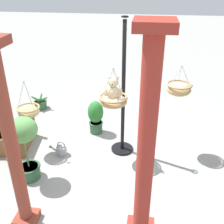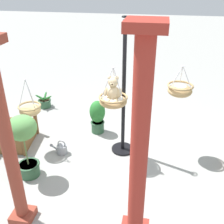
# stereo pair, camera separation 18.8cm
# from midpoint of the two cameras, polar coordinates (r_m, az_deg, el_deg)

# --- Properties ---
(ground_plane) EXTENTS (40.00, 40.00, 0.00)m
(ground_plane) POSITION_cam_midpoint_polar(r_m,az_deg,el_deg) (5.38, 0.86, -8.89)
(ground_plane) COLOR gray
(display_pole_central) EXTENTS (0.44, 0.44, 2.59)m
(display_pole_central) POSITION_cam_midpoint_polar(r_m,az_deg,el_deg) (5.06, 3.49, -0.47)
(display_pole_central) COLOR black
(display_pole_central) RESTS_ON ground
(hanging_basket_with_teddy) EXTENTS (0.51, 0.51, 0.72)m
(hanging_basket_with_teddy) POSITION_cam_midpoint_polar(r_m,az_deg,el_deg) (4.69, 1.41, 2.45)
(hanging_basket_with_teddy) COLOR tan
(teddy_bear) EXTENTS (0.32, 0.28, 0.46)m
(teddy_bear) POSITION_cam_midpoint_polar(r_m,az_deg,el_deg) (4.58, 1.39, 4.59)
(teddy_bear) COLOR #D1B789
(hanging_basket_left_high) EXTENTS (0.46, 0.46, 0.56)m
(hanging_basket_left_high) POSITION_cam_midpoint_polar(r_m,az_deg,el_deg) (4.96, 15.35, 4.60)
(hanging_basket_left_high) COLOR tan
(hanging_basket_right_low) EXTENTS (0.43, 0.43, 0.72)m
(hanging_basket_right_low) POSITION_cam_midpoint_polar(r_m,az_deg,el_deg) (5.26, -16.12, 0.52)
(hanging_basket_right_low) COLOR tan
(greenhouse_pillar_left) EXTENTS (0.33, 0.33, 2.64)m
(greenhouse_pillar_left) POSITION_cam_midpoint_polar(r_m,az_deg,el_deg) (3.57, -19.86, -6.99)
(greenhouse_pillar_left) COLOR brown
(greenhouse_pillar_left) RESTS_ON ground
(greenhouse_pillar_far_back) EXTENTS (0.40, 0.40, 2.84)m
(greenhouse_pillar_far_back) POSITION_cam_midpoint_polar(r_m,az_deg,el_deg) (3.11, 7.53, -8.75)
(greenhouse_pillar_far_back) COLOR #9E2D23
(greenhouse_pillar_far_back) RESTS_ON ground
(wooden_planter_box) EXTENTS (0.92, 0.99, 0.57)m
(wooden_planter_box) POSITION_cam_midpoint_polar(r_m,az_deg,el_deg) (5.90, -19.53, -4.50)
(wooden_planter_box) COLOR brown
(wooden_planter_box) RESTS_ON ground
(potted_plant_fern_front) EXTENTS (0.49, 0.49, 1.18)m
(potted_plant_fern_front) POSITION_cam_midpoint_polar(r_m,az_deg,el_deg) (4.65, -17.19, -5.66)
(potted_plant_fern_front) COLOR #2D5638
(potted_plant_fern_front) RESTS_ON ground
(potted_plant_tall_leafy) EXTENTS (0.47, 0.47, 0.37)m
(potted_plant_tall_leafy) POSITION_cam_midpoint_polar(r_m,az_deg,el_deg) (7.31, -13.45, 2.04)
(potted_plant_tall_leafy) COLOR #2D5638
(potted_plant_tall_leafy) RESTS_ON ground
(potted_plant_bushy_green) EXTENTS (0.34, 0.34, 0.76)m
(potted_plant_bushy_green) POSITION_cam_midpoint_polar(r_m,az_deg,el_deg) (5.87, -2.21, -0.87)
(potted_plant_bushy_green) COLOR #2D5638
(potted_plant_bushy_green) RESTS_ON ground
(watering_can) EXTENTS (0.35, 0.20, 0.30)m
(watering_can) POSITION_cam_midpoint_polar(r_m,az_deg,el_deg) (5.42, -9.72, -7.76)
(watering_can) COLOR gray
(watering_can) RESTS_ON ground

